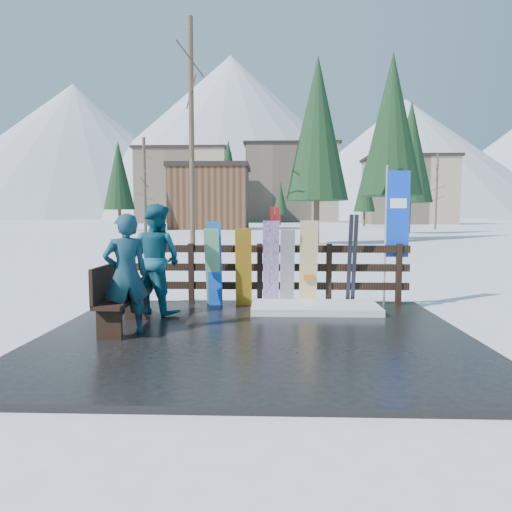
{
  "coord_description": "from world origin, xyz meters",
  "views": [
    {
      "loc": [
        0.22,
        -6.34,
        1.74
      ],
      "look_at": [
        -0.03,
        1.0,
        1.1
      ],
      "focal_mm": 32.0,
      "sensor_mm": 36.0,
      "label": 1
    }
  ],
  "objects_px": {
    "snowboard_3": "(271,264)",
    "snowboard_5": "(308,264)",
    "bench": "(118,294)",
    "snowboard_0": "(215,264)",
    "person_back": "(157,259)",
    "snowboard_4": "(287,268)",
    "person_front": "(126,275)",
    "rental_flag": "(395,219)",
    "snowboard_1": "(213,267)",
    "snowboard_2": "(243,267)"
  },
  "relations": [
    {
      "from": "snowboard_3",
      "to": "snowboard_5",
      "type": "xyz_separation_m",
      "value": [
        0.69,
        0.0,
        0.0
      ]
    },
    {
      "from": "bench",
      "to": "snowboard_5",
      "type": "height_order",
      "value": "snowboard_5"
    },
    {
      "from": "snowboard_0",
      "to": "snowboard_5",
      "type": "xyz_separation_m",
      "value": [
        1.72,
        0.0,
        0.01
      ]
    },
    {
      "from": "person_back",
      "to": "snowboard_3",
      "type": "bearing_deg",
      "value": -131.8
    },
    {
      "from": "snowboard_0",
      "to": "snowboard_4",
      "type": "bearing_deg",
      "value": 0.0
    },
    {
      "from": "snowboard_3",
      "to": "person_front",
      "type": "relative_size",
      "value": 0.95
    },
    {
      "from": "snowboard_5",
      "to": "rental_flag",
      "type": "distance_m",
      "value": 1.83
    },
    {
      "from": "bench",
      "to": "snowboard_3",
      "type": "distance_m",
      "value": 2.86
    },
    {
      "from": "snowboard_5",
      "to": "person_front",
      "type": "height_order",
      "value": "person_front"
    },
    {
      "from": "rental_flag",
      "to": "person_front",
      "type": "relative_size",
      "value": 1.53
    },
    {
      "from": "snowboard_0",
      "to": "snowboard_3",
      "type": "relative_size",
      "value": 0.98
    },
    {
      "from": "snowboard_4",
      "to": "person_front",
      "type": "bearing_deg",
      "value": -137.79
    },
    {
      "from": "snowboard_0",
      "to": "person_front",
      "type": "relative_size",
      "value": 0.93
    },
    {
      "from": "snowboard_3",
      "to": "person_front",
      "type": "distance_m",
      "value": 2.91
    },
    {
      "from": "snowboard_1",
      "to": "snowboard_3",
      "type": "xyz_separation_m",
      "value": [
        1.07,
        -0.0,
        0.07
      ]
    },
    {
      "from": "snowboard_4",
      "to": "bench",
      "type": "bearing_deg",
      "value": -145.33
    },
    {
      "from": "bench",
      "to": "snowboard_3",
      "type": "xyz_separation_m",
      "value": [
        2.24,
        1.76,
        0.27
      ]
    },
    {
      "from": "snowboard_2",
      "to": "person_front",
      "type": "bearing_deg",
      "value": -125.72
    },
    {
      "from": "snowboard_3",
      "to": "person_front",
      "type": "height_order",
      "value": "person_front"
    },
    {
      "from": "snowboard_5",
      "to": "person_front",
      "type": "bearing_deg",
      "value": -142.15
    },
    {
      "from": "bench",
      "to": "snowboard_0",
      "type": "distance_m",
      "value": 2.15
    },
    {
      "from": "snowboard_4",
      "to": "snowboard_5",
      "type": "distance_m",
      "value": 0.4
    },
    {
      "from": "bench",
      "to": "snowboard_2",
      "type": "xyz_separation_m",
      "value": [
        1.74,
        1.76,
        0.21
      ]
    },
    {
      "from": "snowboard_3",
      "to": "rental_flag",
      "type": "height_order",
      "value": "rental_flag"
    },
    {
      "from": "snowboard_0",
      "to": "snowboard_4",
      "type": "xyz_separation_m",
      "value": [
        1.34,
        0.0,
        -0.07
      ]
    },
    {
      "from": "bench",
      "to": "snowboard_1",
      "type": "xyz_separation_m",
      "value": [
        1.17,
        1.76,
        0.2
      ]
    },
    {
      "from": "snowboard_3",
      "to": "snowboard_4",
      "type": "xyz_separation_m",
      "value": [
        0.3,
        0.0,
        -0.08
      ]
    },
    {
      "from": "snowboard_0",
      "to": "rental_flag",
      "type": "bearing_deg",
      "value": 4.62
    },
    {
      "from": "snowboard_2",
      "to": "person_back",
      "type": "relative_size",
      "value": 0.78
    },
    {
      "from": "snowboard_0",
      "to": "snowboard_1",
      "type": "height_order",
      "value": "snowboard_0"
    },
    {
      "from": "snowboard_2",
      "to": "person_back",
      "type": "distance_m",
      "value": 1.6
    },
    {
      "from": "bench",
      "to": "person_back",
      "type": "relative_size",
      "value": 0.8
    },
    {
      "from": "person_back",
      "to": "snowboard_0",
      "type": "bearing_deg",
      "value": -114.65
    },
    {
      "from": "snowboard_0",
      "to": "snowboard_5",
      "type": "relative_size",
      "value": 0.99
    },
    {
      "from": "snowboard_2",
      "to": "snowboard_5",
      "type": "relative_size",
      "value": 0.91
    },
    {
      "from": "snowboard_1",
      "to": "person_back",
      "type": "distance_m",
      "value": 1.11
    },
    {
      "from": "snowboard_4",
      "to": "snowboard_0",
      "type": "bearing_deg",
      "value": 180.0
    },
    {
      "from": "bench",
      "to": "snowboard_3",
      "type": "relative_size",
      "value": 0.93
    },
    {
      "from": "snowboard_1",
      "to": "snowboard_3",
      "type": "bearing_deg",
      "value": -0.0
    },
    {
      "from": "snowboard_3",
      "to": "snowboard_4",
      "type": "height_order",
      "value": "snowboard_3"
    },
    {
      "from": "bench",
      "to": "person_front",
      "type": "xyz_separation_m",
      "value": [
        0.23,
        -0.34,
        0.33
      ]
    },
    {
      "from": "snowboard_2",
      "to": "snowboard_5",
      "type": "height_order",
      "value": "snowboard_5"
    },
    {
      "from": "snowboard_2",
      "to": "person_back",
      "type": "height_order",
      "value": "person_back"
    },
    {
      "from": "snowboard_2",
      "to": "bench",
      "type": "bearing_deg",
      "value": -134.66
    },
    {
      "from": "snowboard_2",
      "to": "rental_flag",
      "type": "distance_m",
      "value": 2.96
    },
    {
      "from": "snowboard_0",
      "to": "snowboard_3",
      "type": "distance_m",
      "value": 1.04
    },
    {
      "from": "snowboard_5",
      "to": "person_back",
      "type": "bearing_deg",
      "value": -166.0
    },
    {
      "from": "snowboard_5",
      "to": "snowboard_1",
      "type": "bearing_deg",
      "value": 180.0
    },
    {
      "from": "bench",
      "to": "snowboard_0",
      "type": "xyz_separation_m",
      "value": [
        1.21,
        1.76,
        0.27
      ]
    },
    {
      "from": "snowboard_0",
      "to": "snowboard_1",
      "type": "distance_m",
      "value": 0.07
    }
  ]
}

